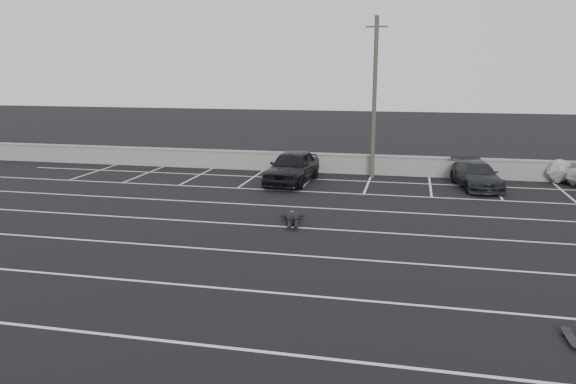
% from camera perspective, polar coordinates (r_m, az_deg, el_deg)
% --- Properties ---
extents(ground, '(120.00, 120.00, 0.00)m').
position_cam_1_polar(ground, '(17.20, 1.74, -6.51)').
color(ground, black).
rests_on(ground, ground).
extents(seawall, '(50.00, 0.45, 1.06)m').
position_cam_1_polar(seawall, '(30.56, 6.67, 2.88)').
color(seawall, gray).
rests_on(seawall, ground).
extents(stall_lines, '(36.00, 20.05, 0.01)m').
position_cam_1_polar(stall_lines, '(21.37, 3.73, -2.72)').
color(stall_lines, silver).
rests_on(stall_lines, ground).
extents(car_left, '(2.30, 4.91, 1.63)m').
position_cam_1_polar(car_left, '(27.82, 0.43, 2.57)').
color(car_left, black).
rests_on(car_left, ground).
extents(car_right, '(2.49, 4.48, 1.23)m').
position_cam_1_polar(car_right, '(28.17, 18.60, 1.63)').
color(car_right, black).
rests_on(car_right, ground).
extents(utility_pole, '(1.09, 0.22, 8.15)m').
position_cam_1_polar(utility_pole, '(29.29, 8.77, 9.45)').
color(utility_pole, '#4C4238').
rests_on(utility_pole, ground).
extents(trash_bin, '(0.62, 0.62, 0.91)m').
position_cam_1_polar(trash_bin, '(30.13, 18.06, 2.05)').
color(trash_bin, '#272729').
rests_on(trash_bin, ground).
extents(person, '(2.05, 2.91, 0.50)m').
position_cam_1_polar(person, '(20.94, 0.44, -2.32)').
color(person, black).
rests_on(person, ground).
extents(skateboard, '(0.24, 0.77, 0.09)m').
position_cam_1_polar(skateboard, '(13.45, 26.84, -13.18)').
color(skateboard, black).
rests_on(skateboard, ground).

